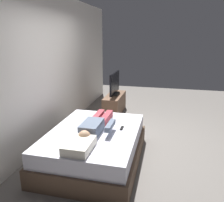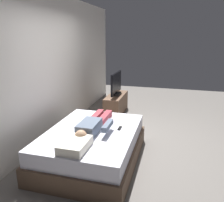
{
  "view_description": "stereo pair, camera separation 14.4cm",
  "coord_description": "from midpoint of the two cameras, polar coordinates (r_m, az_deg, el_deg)",
  "views": [
    {
      "loc": [
        -3.88,
        -0.55,
        2.01
      ],
      "look_at": [
        0.49,
        0.51,
        0.69
      ],
      "focal_mm": 36.16,
      "sensor_mm": 36.0,
      "label": 1
    },
    {
      "loc": [
        -3.84,
        -0.69,
        2.01
      ],
      "look_at": [
        0.49,
        0.51,
        0.69
      ],
      "focal_mm": 36.16,
      "sensor_mm": 36.0,
      "label": 2
    }
  ],
  "objects": [
    {
      "name": "tv_stand",
      "position": [
        5.97,
        -0.04,
        -0.76
      ],
      "size": [
        1.1,
        0.4,
        0.5
      ],
      "primitive_type": "cube",
      "color": "brown",
      "rests_on": "ground"
    },
    {
      "name": "remote",
      "position": [
        3.71,
        1.39,
        -6.86
      ],
      "size": [
        0.15,
        0.04,
        0.02
      ],
      "primitive_type": "cube",
      "color": "black",
      "rests_on": "bed"
    },
    {
      "name": "ground_plane",
      "position": [
        4.4,
        4.15,
        -10.88
      ],
      "size": [
        10.0,
        10.0,
        0.0
      ],
      "primitive_type": "plane",
      "color": "slate"
    },
    {
      "name": "pillow",
      "position": [
        3.09,
        -9.65,
        -11.04
      ],
      "size": [
        0.48,
        0.34,
        0.12
      ],
      "primitive_type": "cube",
      "color": "silver",
      "rests_on": "bed"
    },
    {
      "name": "person",
      "position": [
        3.65,
        -5.38,
        -6.1
      ],
      "size": [
        1.26,
        0.46,
        0.18
      ],
      "color": "slate",
      "rests_on": "bed"
    },
    {
      "name": "bed",
      "position": [
        3.77,
        -5.52,
        -11.27
      ],
      "size": [
        1.93,
        1.44,
        0.54
      ],
      "color": "brown",
      "rests_on": "ground"
    },
    {
      "name": "back_wall",
      "position": [
        4.87,
        -14.45,
        8.66
      ],
      "size": [
        6.4,
        0.1,
        2.8
      ],
      "primitive_type": "cube",
      "color": "silver",
      "rests_on": "ground"
    },
    {
      "name": "tv",
      "position": [
        5.84,
        -0.04,
        4.26
      ],
      "size": [
        0.88,
        0.2,
        0.59
      ],
      "color": "black",
      "rests_on": "tv_stand"
    }
  ]
}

